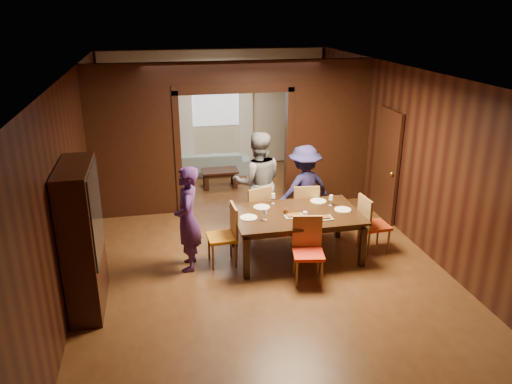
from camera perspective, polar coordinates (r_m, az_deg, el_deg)
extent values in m
plane|color=#552F18|center=(8.76, -0.64, -5.55)|extent=(9.00, 9.00, 0.00)
cube|color=silver|center=(7.93, -0.73, 13.64)|extent=(5.50, 9.00, 0.02)
cube|color=black|center=(12.55, -4.70, 9.44)|extent=(5.50, 0.02, 2.90)
cube|color=black|center=(8.18, -19.95, 2.20)|extent=(0.02, 9.00, 2.90)
cube|color=black|center=(9.14, 16.54, 4.44)|extent=(0.02, 9.00, 2.90)
cube|color=black|center=(9.70, -13.80, 4.07)|extent=(1.65, 0.15, 2.40)
cube|color=black|center=(10.28, 8.21, 5.38)|extent=(1.65, 0.15, 2.40)
cube|color=black|center=(9.52, -2.62, 13.27)|extent=(5.50, 0.15, 0.50)
cube|color=beige|center=(12.52, -4.68, 9.41)|extent=(5.40, 0.04, 2.85)
imported|color=#40205D|center=(7.63, -7.82, -3.07)|extent=(0.46, 0.64, 1.65)
imported|color=#5C5B62|center=(8.80, 0.20, 1.06)|extent=(0.95, 0.77, 1.84)
imported|color=#1B193F|center=(8.89, 5.51, 0.34)|extent=(1.15, 0.84, 1.59)
imported|color=#88A2B2|center=(12.18, -5.19, 3.37)|extent=(1.91, 0.83, 0.55)
imported|color=black|center=(8.11, 5.29, -1.66)|extent=(0.33, 0.33, 0.08)
cube|color=black|center=(8.11, 4.60, -4.88)|extent=(2.00, 1.24, 0.76)
cube|color=black|center=(11.26, -4.14, 1.56)|extent=(0.80, 0.50, 0.40)
cube|color=black|center=(6.92, -19.21, -5.03)|extent=(0.40, 1.20, 2.00)
cube|color=black|center=(9.65, 14.69, 2.98)|extent=(0.06, 0.90, 2.10)
cube|color=silver|center=(12.44, -4.70, 10.52)|extent=(1.20, 0.03, 1.30)
cube|color=white|center=(12.42, -8.08, 8.25)|extent=(0.35, 0.06, 2.40)
cube|color=white|center=(12.60, -1.19, 8.62)|extent=(0.35, 0.06, 2.40)
cylinder|color=white|center=(7.75, -0.85, -2.92)|extent=(0.27, 0.27, 0.01)
cylinder|color=silver|center=(8.14, 0.66, -1.74)|extent=(0.27, 0.27, 0.01)
cylinder|color=white|center=(8.46, 7.13, -1.03)|extent=(0.27, 0.27, 0.01)
cylinder|color=white|center=(8.17, 9.89, -1.99)|extent=(0.27, 0.27, 0.01)
cylinder|color=silver|center=(7.63, 5.68, -3.42)|extent=(0.27, 0.27, 0.01)
cube|color=gray|center=(7.81, 4.36, -2.69)|extent=(0.30, 0.20, 0.04)
cube|color=gray|center=(7.78, 7.65, -2.92)|extent=(0.30, 0.20, 0.04)
cylinder|color=silver|center=(7.68, 5.62, -2.75)|extent=(0.07, 0.07, 0.14)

